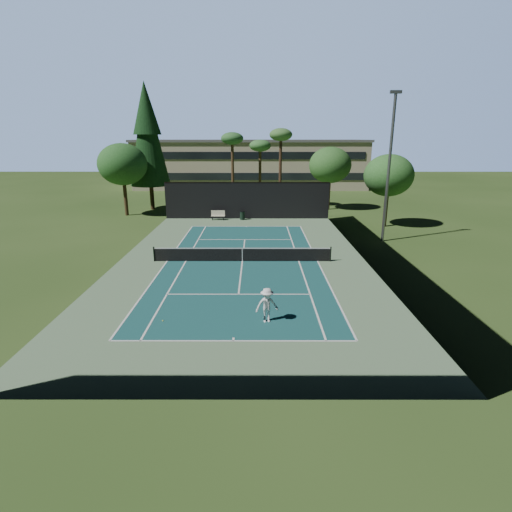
{
  "coord_description": "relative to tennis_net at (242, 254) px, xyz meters",
  "views": [
    {
      "loc": [
        1.03,
        -27.72,
        8.65
      ],
      "look_at": [
        1.0,
        -3.0,
        1.3
      ],
      "focal_mm": 28.0,
      "sensor_mm": 36.0,
      "label": 1
    }
  ],
  "objects": [
    {
      "name": "tennis_ball_b",
      "position": [
        -2.97,
        0.92,
        -0.52
      ],
      "size": [
        0.07,
        0.07,
        0.07
      ],
      "primitive_type": "sphere",
      "color": "#CCF237",
      "rests_on": "ground"
    },
    {
      "name": "tennis_ball_d",
      "position": [
        -3.41,
        2.99,
        -0.53
      ],
      "size": [
        0.06,
        0.06,
        0.06
      ],
      "primitive_type": "sphere",
      "color": "#AACB2E",
      "rests_on": "ground"
    },
    {
      "name": "fence",
      "position": [
        0.0,
        0.06,
        1.45
      ],
      "size": [
        18.04,
        32.05,
        4.03
      ],
      "color": "black",
      "rests_on": "ground"
    },
    {
      "name": "tennis_net",
      "position": [
        0.0,
        0.0,
        0.0
      ],
      "size": [
        12.9,
        0.1,
        1.1
      ],
      "color": "black",
      "rests_on": "ground"
    },
    {
      "name": "palm_b",
      "position": [
        1.5,
        26.0,
        6.8
      ],
      "size": [
        2.8,
        2.8,
        8.42
      ],
      "color": "#4F3A22",
      "rests_on": "ground"
    },
    {
      "name": "park_bench",
      "position": [
        -3.18,
        15.31,
        -0.01
      ],
      "size": [
        1.5,
        0.45,
        1.02
      ],
      "color": "beige",
      "rests_on": "ground"
    },
    {
      "name": "light_pole",
      "position": [
        12.0,
        6.0,
        5.9
      ],
      "size": [
        0.9,
        0.25,
        12.22
      ],
      "color": "gray",
      "rests_on": "ground"
    },
    {
      "name": "ground",
      "position": [
        0.0,
        0.0,
        -0.56
      ],
      "size": [
        160.0,
        160.0,
        0.0
      ],
      "primitive_type": "plane",
      "color": "#2E491B",
      "rests_on": "ground"
    },
    {
      "name": "pine_tree",
      "position": [
        -12.0,
        22.0,
        9.0
      ],
      "size": [
        4.8,
        4.8,
        15.0
      ],
      "color": "#3F2F1B",
      "rests_on": "ground"
    },
    {
      "name": "court_surface",
      "position": [
        0.0,
        0.0,
        -0.55
      ],
      "size": [
        10.97,
        23.77,
        0.01
      ],
      "primitive_type": "cube",
      "color": "#184F4F",
      "rests_on": "ground"
    },
    {
      "name": "court_lines",
      "position": [
        0.0,
        0.0,
        -0.54
      ],
      "size": [
        11.07,
        23.87,
        0.01
      ],
      "color": "white",
      "rests_on": "ground"
    },
    {
      "name": "palm_c",
      "position": [
        4.0,
        23.0,
        8.05
      ],
      "size": [
        2.8,
        2.8,
        9.77
      ],
      "color": "#432B1D",
      "rests_on": "ground"
    },
    {
      "name": "tennis_ball_a",
      "position": [
        -3.56,
        -9.9,
        -0.53
      ],
      "size": [
        0.06,
        0.06,
        0.06
      ],
      "primitive_type": "sphere",
      "color": "#E7F437",
      "rests_on": "ground"
    },
    {
      "name": "decid_tree_c",
      "position": [
        -14.0,
        18.0,
        5.21
      ],
      "size": [
        5.44,
        5.44,
        8.09
      ],
      "color": "#46321E",
      "rests_on": "ground"
    },
    {
      "name": "palm_a",
      "position": [
        -2.0,
        24.0,
        7.63
      ],
      "size": [
        2.8,
        2.8,
        9.32
      ],
      "color": "#4D3621",
      "rests_on": "ground"
    },
    {
      "name": "decid_tree_b",
      "position": [
        14.0,
        12.0,
        4.52
      ],
      "size": [
        4.8,
        4.8,
        7.14
      ],
      "color": "#42301C",
      "rests_on": "ground"
    },
    {
      "name": "apron_slab",
      "position": [
        0.0,
        0.0,
        -0.55
      ],
      "size": [
        18.0,
        32.0,
        0.01
      ],
      "primitive_type": "cube",
      "color": "#5F815A",
      "rests_on": "ground"
    },
    {
      "name": "campus_building",
      "position": [
        0.0,
        45.98,
        3.65
      ],
      "size": [
        40.5,
        12.5,
        8.3
      ],
      "color": "#B4A78B",
      "rests_on": "ground"
    },
    {
      "name": "decid_tree_a",
      "position": [
        10.0,
        22.0,
        4.86
      ],
      "size": [
        5.12,
        5.12,
        7.62
      ],
      "color": "#4A3320",
      "rests_on": "ground"
    },
    {
      "name": "trash_bin",
      "position": [
        -0.52,
        15.35,
        -0.08
      ],
      "size": [
        0.56,
        0.56,
        0.95
      ],
      "color": "black",
      "rests_on": "ground"
    },
    {
      "name": "player",
      "position": [
        1.54,
        -9.93,
        0.32
      ],
      "size": [
        1.24,
        0.87,
        1.75
      ],
      "primitive_type": "imported",
      "rotation": [
        0.0,
        0.0,
        0.21
      ],
      "color": "white",
      "rests_on": "ground"
    },
    {
      "name": "tennis_ball_c",
      "position": [
        -0.91,
        3.43,
        -0.53
      ],
      "size": [
        0.06,
        0.06,
        0.06
      ],
      "primitive_type": "sphere",
      "color": "#C5DB31",
      "rests_on": "ground"
    }
  ]
}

